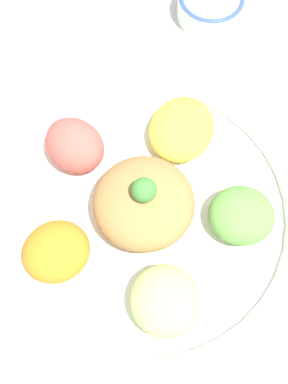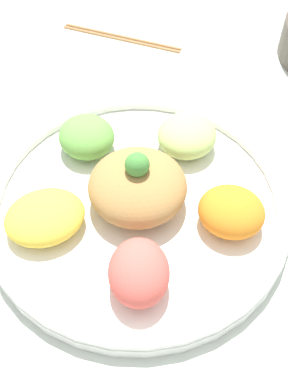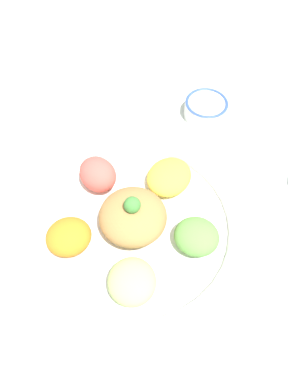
{
  "view_description": "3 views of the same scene",
  "coord_description": "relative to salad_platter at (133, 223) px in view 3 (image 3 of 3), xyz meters",
  "views": [
    {
      "loc": [
        -0.25,
        0.08,
        0.68
      ],
      "look_at": [
        -0.01,
        0.01,
        0.09
      ],
      "focal_mm": 50.0,
      "sensor_mm": 36.0,
      "label": 1
    },
    {
      "loc": [
        0.31,
        0.21,
        0.51
      ],
      "look_at": [
        -0.01,
        0.02,
        0.05
      ],
      "focal_mm": 42.0,
      "sensor_mm": 36.0,
      "label": 2
    },
    {
      "loc": [
        -0.36,
        0.02,
        0.67
      ],
      "look_at": [
        0.04,
        -0.01,
        0.06
      ],
      "focal_mm": 35.0,
      "sensor_mm": 36.0,
      "label": 3
    }
  ],
  "objects": [
    {
      "name": "salad_platter",
      "position": [
        0.0,
        0.0,
        0.0
      ],
      "size": [
        0.41,
        0.41,
        0.11
      ],
      "color": "white",
      "rests_on": "ground_plane"
    },
    {
      "name": "serving_spoon_main",
      "position": [
        0.22,
        -0.28,
        -0.02
      ],
      "size": [
        0.07,
        0.13,
        0.01
      ],
      "rotation": [
        0.0,
        0.0,
        1.25
      ],
      "color": "beige",
      "rests_on": "ground_plane"
    },
    {
      "name": "rice_bowl_blue",
      "position": [
        0.3,
        -0.2,
        -0.0
      ],
      "size": [
        0.1,
        0.1,
        0.04
      ],
      "color": "white",
      "rests_on": "ground_plane"
    },
    {
      "name": "ground_plane",
      "position": [
        0.01,
        -0.01,
        -0.03
      ],
      "size": [
        2.4,
        2.4,
        0.0
      ],
      "primitive_type": "plane",
      "color": "silver"
    }
  ]
}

